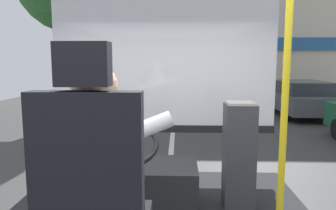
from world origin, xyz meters
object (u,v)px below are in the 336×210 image
at_px(steering_console, 133,185).
at_px(fare_box, 239,156).
at_px(handrail_pole, 285,96).
at_px(parked_car_charcoal, 300,97).
at_px(bus_driver, 100,164).

height_order(steering_console, fare_box, fare_box).
distance_m(handrail_pole, parked_car_charcoal, 11.04).
distance_m(steering_console, handrail_pole, 1.49).
xyz_separation_m(bus_driver, handrail_pole, (1.06, 0.49, 0.29)).
relative_size(steering_console, parked_car_charcoal, 0.26).
xyz_separation_m(steering_console, fare_box, (0.91, 0.06, 0.25)).
relative_size(bus_driver, parked_car_charcoal, 0.18).
bearing_deg(fare_box, handrail_pole, -77.89).
xyz_separation_m(steering_console, parked_car_charcoal, (4.98, 9.63, -0.31)).
bearing_deg(steering_console, bus_driver, -90.00).
bearing_deg(handrail_pole, fare_box, 102.11).
height_order(handrail_pole, parked_car_charcoal, handrail_pole).
relative_size(bus_driver, fare_box, 0.83).
bearing_deg(fare_box, parked_car_charcoal, 66.95).
distance_m(steering_console, fare_box, 0.94).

